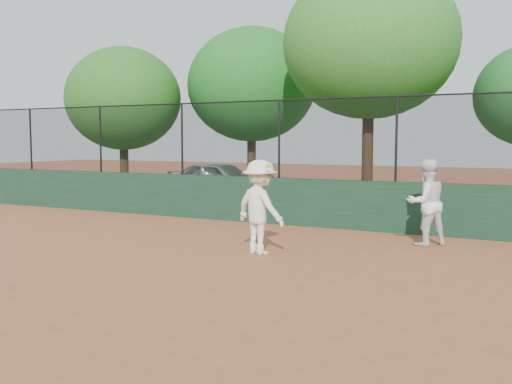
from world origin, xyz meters
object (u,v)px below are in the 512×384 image
at_px(player_second, 426,202).
at_px(tree_0, 123,99).
at_px(parked_car, 220,180).
at_px(tree_2, 369,43).
at_px(player_main, 260,207).
at_px(tree_1, 251,85).

bearing_deg(player_second, tree_0, -66.79).
height_order(parked_car, tree_2, tree_2).
distance_m(player_second, player_main, 3.54).
height_order(player_main, tree_1, tree_1).
bearing_deg(player_main, player_second, 41.71).
height_order(tree_0, tree_2, tree_2).
distance_m(parked_car, tree_0, 5.67).
relative_size(player_second, tree_2, 0.23).
bearing_deg(parked_car, tree_1, 5.96).
bearing_deg(tree_1, parked_car, -87.86).
height_order(tree_0, tree_1, tree_1).
height_order(parked_car, player_second, player_second).
bearing_deg(tree_1, player_second, -44.67).
height_order(player_main, tree_2, tree_2).
distance_m(parked_car, tree_2, 7.06).
xyz_separation_m(parked_car, player_second, (8.41, -5.78, 0.19)).
height_order(player_second, player_main, player_main).
bearing_deg(parked_car, player_main, -140.86).
distance_m(player_second, tree_2, 7.91).
xyz_separation_m(parked_car, tree_2, (5.43, 0.13, 4.52)).
relative_size(player_second, player_main, 0.99).
height_order(player_second, tree_2, tree_2).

